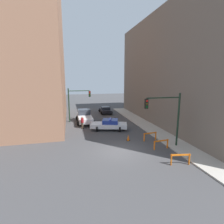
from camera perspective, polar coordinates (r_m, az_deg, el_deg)
ground_plane at (r=16.66m, az=2.34°, el=-12.74°), size 120.00×120.00×0.00m
sidewalk_right at (r=19.19m, az=20.73°, el=-10.00°), size 2.40×44.00×0.12m
building_corner_left at (r=30.13m, az=-30.30°, el=19.61°), size 14.00×20.00×23.90m
building_right at (r=28.74m, az=24.80°, el=12.26°), size 12.00×28.00×15.65m
traffic_light_near at (r=17.35m, az=17.76°, el=-0.07°), size 3.64×0.35×5.20m
traffic_light_far at (r=27.36m, az=-11.65°, el=3.84°), size 3.44×0.35×5.20m
police_car at (r=22.97m, az=-0.91°, el=-4.08°), size 5.04×3.18×1.52m
white_truck at (r=27.08m, az=-8.93°, el=-1.49°), size 2.67×5.41×1.90m
parked_car_near at (r=33.81m, az=-2.20°, el=0.73°), size 2.33×4.33×1.31m
pedestrian_crossing at (r=23.85m, az=-9.67°, el=-3.33°), size 0.40×0.40×1.66m
barrier_front at (r=15.06m, az=21.44°, el=-13.65°), size 1.58×0.43×0.90m
barrier_mid at (r=17.60m, az=15.74°, el=-9.67°), size 1.60×0.27×0.90m
barrier_back at (r=19.59m, az=12.33°, el=-7.37°), size 1.60×0.30×0.90m
traffic_cone at (r=19.30m, az=5.33°, el=-8.37°), size 0.36×0.36×0.66m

